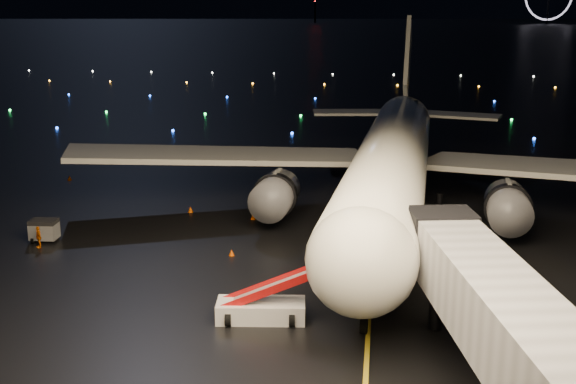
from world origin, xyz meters
The scene contains 11 objects.
ground centered at (0.00, 300.00, 0.00)m, with size 2000.00×2000.00×0.00m, color black.
lane_centre centered at (12.00, 15.00, 0.01)m, with size 0.25×80.00×0.02m, color gold.
airliner centered at (13.42, 26.25, 7.77)m, with size 54.84×52.09×15.54m, color white, non-canonical shape.
belt_loader centered at (6.17, 3.39, 1.70)m, with size 7.02×1.92×3.41m, color silver, non-canonical shape.
crew_c centered at (-11.42, 13.35, 0.78)m, with size 0.91×0.38×1.56m, color orange.
safety_cone_0 centered at (2.45, 13.42, 0.23)m, with size 0.40×0.40×0.45m, color #F25100.
safety_cone_1 centered at (2.35, 22.19, 0.22)m, with size 0.39×0.39×0.45m, color #F25100.
safety_cone_2 centered at (-3.13, 23.53, 0.24)m, with size 0.43×0.43×0.48m, color #F25100.
safety_cone_3 centered at (-17.87, 33.07, 0.25)m, with size 0.44×0.44×0.50m, color #F25100.
taxiway_lights centered at (0.00, 106.00, 0.18)m, with size 164.00×92.00×0.36m, color black, non-canonical shape.
baggage_cart_0 centered at (-11.68, 14.79, 0.80)m, with size 1.89×1.32×1.60m, color gray.
Camera 1 is at (12.33, -32.41, 16.54)m, focal length 45.00 mm.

